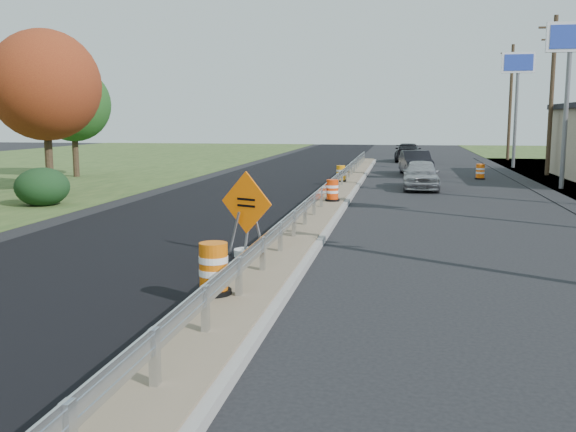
% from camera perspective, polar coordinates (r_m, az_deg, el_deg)
% --- Properties ---
extents(ground, '(140.00, 140.00, 0.00)m').
position_cam_1_polar(ground, '(17.43, 0.55, -2.54)').
color(ground, black).
rests_on(ground, ground).
extents(milled_overlay, '(7.20, 120.00, 0.01)m').
position_cam_1_polar(milled_overlay, '(28.02, -4.96, 1.67)').
color(milled_overlay, black).
rests_on(milled_overlay, ground).
extents(median, '(1.60, 55.00, 0.23)m').
position_cam_1_polar(median, '(25.24, 3.55, 1.17)').
color(median, gray).
rests_on(median, ground).
extents(guardrail, '(0.10, 46.15, 0.72)m').
position_cam_1_polar(guardrail, '(26.15, 3.81, 2.78)').
color(guardrail, silver).
rests_on(guardrail, median).
extents(pylon_sign_mid, '(2.20, 0.30, 7.90)m').
position_cam_1_polar(pylon_sign_mid, '(33.89, 23.76, 13.15)').
color(pylon_sign_mid, slate).
rests_on(pylon_sign_mid, ground).
extents(pylon_sign_north, '(2.20, 0.30, 7.90)m').
position_cam_1_polar(pylon_sign_north, '(47.59, 19.76, 11.84)').
color(pylon_sign_north, slate).
rests_on(pylon_sign_north, ground).
extents(utility_pole_nmid, '(1.90, 0.26, 9.40)m').
position_cam_1_polar(utility_pole_nmid, '(41.81, 22.40, 10.11)').
color(utility_pole_nmid, '#473523').
rests_on(utility_pole_nmid, ground).
extents(utility_pole_north, '(1.90, 0.26, 9.40)m').
position_cam_1_polar(utility_pole_north, '(56.56, 19.17, 9.71)').
color(utility_pole_north, '#473523').
rests_on(utility_pole_north, ground).
extents(hedge_north, '(2.09, 2.09, 1.52)m').
position_cam_1_polar(hedge_north, '(26.85, -21.01, 2.45)').
color(hedge_north, black).
rests_on(hedge_north, ground).
extents(tree_near_red, '(4.95, 4.95, 7.35)m').
position_cam_1_polar(tree_near_red, '(31.22, -20.80, 10.79)').
color(tree_near_red, '#473523').
rests_on(tree_near_red, ground).
extents(tree_near_back, '(4.29, 4.29, 6.37)m').
position_cam_1_polar(tree_near_back, '(39.63, -18.56, 9.38)').
color(tree_near_back, '#473523').
rests_on(tree_near_back, ground).
extents(caution_sign, '(1.41, 0.67, 2.12)m').
position_cam_1_polar(caution_sign, '(15.85, -3.70, -1.70)').
color(caution_sign, white).
rests_on(caution_sign, ground).
extents(barrel_median_near, '(0.64, 0.64, 0.94)m').
position_cam_1_polar(barrel_median_near, '(11.67, -6.63, -4.75)').
color(barrel_median_near, black).
rests_on(barrel_median_near, median).
extents(barrel_median_mid, '(0.57, 0.57, 0.83)m').
position_cam_1_polar(barrel_median_mid, '(24.87, 3.97, 2.25)').
color(barrel_median_mid, black).
rests_on(barrel_median_mid, median).
extents(barrel_median_far, '(0.55, 0.55, 0.81)m').
position_cam_1_polar(barrel_median_far, '(32.79, 4.71, 3.76)').
color(barrel_median_far, black).
rests_on(barrel_median_far, median).
extents(barrel_shoulder_mid, '(0.59, 0.59, 0.86)m').
position_cam_1_polar(barrel_shoulder_mid, '(37.99, 16.72, 3.77)').
color(barrel_shoulder_mid, black).
rests_on(barrel_shoulder_mid, ground).
extents(car_silver, '(1.72, 4.26, 1.45)m').
position_cam_1_polar(car_silver, '(31.75, 11.73, 3.64)').
color(car_silver, '#A5A4A9').
rests_on(car_silver, ground).
extents(car_dark_mid, '(2.12, 4.68, 1.49)m').
position_cam_1_polar(car_dark_mid, '(39.73, 11.29, 4.64)').
color(car_dark_mid, black).
rests_on(car_dark_mid, ground).
extents(car_dark_far, '(2.18, 5.11, 1.47)m').
position_cam_1_polar(car_dark_far, '(52.78, 10.62, 5.59)').
color(car_dark_far, black).
rests_on(car_dark_far, ground).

